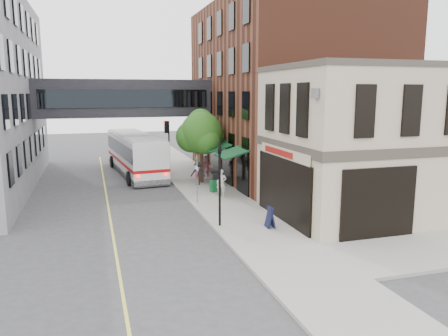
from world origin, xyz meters
TOP-DOWN VIEW (x-y plane):
  - ground at (0.00, 0.00)m, footprint 120.00×120.00m
  - sidewalk_main at (2.00, 14.00)m, footprint 4.00×60.00m
  - corner_building at (8.97, 2.00)m, footprint 10.19×8.12m
  - brick_building at (9.98, 15.00)m, footprint 13.76×18.00m
  - skyway_bridge at (-3.00, 18.00)m, footprint 14.00×3.18m
  - traffic_signal_near at (0.37, 2.00)m, footprint 0.44×0.22m
  - traffic_signal_far at (0.26, 17.00)m, footprint 0.53×0.28m
  - street_sign_pole at (0.39, 7.00)m, footprint 0.08×0.75m
  - street_tree at (2.19, 13.22)m, footprint 3.80×3.20m
  - lane_marking at (-5.00, 10.00)m, footprint 0.12×40.00m
  - bus at (-2.25, 18.85)m, footprint 4.01×12.76m
  - pedestrian_a at (2.33, 8.14)m, footprint 0.78×0.67m
  - pedestrian_b at (2.82, 13.84)m, footprint 1.07×0.91m
  - pedestrian_c at (1.70, 12.23)m, footprint 1.30×1.08m
  - newspaper_box at (2.18, 9.58)m, footprint 0.50×0.46m
  - sandwich_board at (2.77, 0.93)m, footprint 0.42×0.63m

SIDE VIEW (x-z plane):
  - ground at x=0.00m, z-range 0.00..0.00m
  - lane_marking at x=-5.00m, z-range 0.00..0.01m
  - sidewalk_main at x=2.00m, z-range 0.00..0.15m
  - newspaper_box at x=2.18m, z-range 0.15..1.01m
  - sandwich_board at x=2.77m, z-range 0.15..1.24m
  - pedestrian_c at x=1.70m, z-range 0.15..1.89m
  - pedestrian_a at x=2.33m, z-range 0.15..1.96m
  - pedestrian_b at x=2.82m, z-range 0.15..2.06m
  - bus at x=-2.25m, z-range 0.20..3.58m
  - street_sign_pole at x=0.39m, z-range 0.43..3.43m
  - traffic_signal_near at x=0.37m, z-range 0.68..5.28m
  - traffic_signal_far at x=0.26m, z-range 1.09..5.59m
  - street_tree at x=2.19m, z-range 1.11..6.71m
  - corner_building at x=8.97m, z-range -0.01..8.44m
  - skyway_bridge at x=-3.00m, z-range 5.00..8.00m
  - brick_building at x=9.98m, z-range -0.01..13.99m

